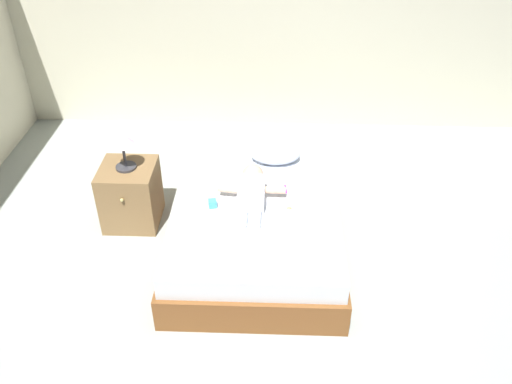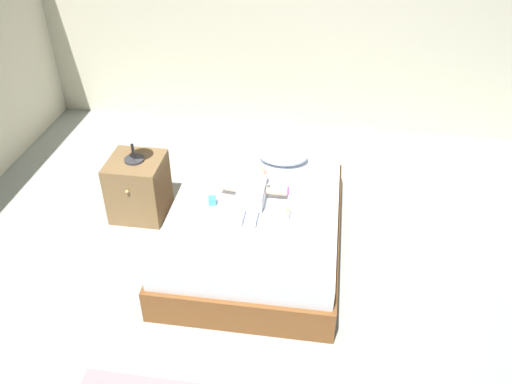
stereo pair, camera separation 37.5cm
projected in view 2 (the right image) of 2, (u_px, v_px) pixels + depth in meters
ground_plane at (277, 320)px, 3.80m from camera, size 8.00×8.00×0.00m
wall_behind_bed at (314, 12)px, 5.47m from camera, size 8.00×0.12×2.57m
bed at (256, 225)px, 4.33m from camera, size 1.34×1.86×0.45m
pillow at (283, 155)px, 4.64m from camera, size 0.43×0.29×0.14m
baby at (253, 189)px, 4.21m from camera, size 0.54×0.67×0.18m
toothbrush at (288, 190)px, 4.32m from camera, size 0.02×0.13×0.02m
nightstand at (139, 187)px, 4.68m from camera, size 0.46×0.49×0.55m
lamp at (130, 135)px, 4.38m from camera, size 0.20×0.20×0.33m
toy_block at (212, 201)px, 4.16m from camera, size 0.07×0.07×0.06m
baby_bottle at (287, 213)px, 4.03m from camera, size 0.06×0.11×0.08m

